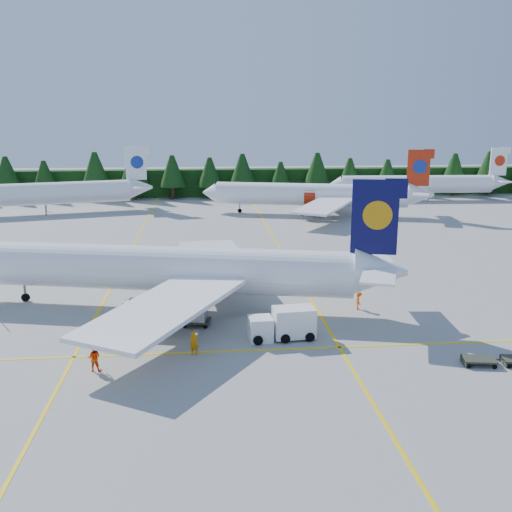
{
  "coord_description": "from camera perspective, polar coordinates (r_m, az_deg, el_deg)",
  "views": [
    {
      "loc": [
        -4.2,
        -46.21,
        17.26
      ],
      "look_at": [
        1.01,
        9.94,
        3.5
      ],
      "focal_mm": 40.0,
      "sensor_mm": 36.0,
      "label": 1
    }
  ],
  "objects": [
    {
      "name": "crew_a",
      "position": [
        43.04,
        -6.19,
        -8.67
      ],
      "size": [
        0.73,
        0.53,
        1.85
      ],
      "primitive_type": "imported",
      "rotation": [
        0.0,
        0.0,
        0.14
      ],
      "color": "orange",
      "rests_on": "ground"
    },
    {
      "name": "taxi_stripe_a",
      "position": [
        69.12,
        -13.28,
        -1.12
      ],
      "size": [
        0.25,
        120.0,
        0.01
      ],
      "primitive_type": "cube",
      "color": "yellow",
      "rests_on": "ground"
    },
    {
      "name": "airliner_far_left",
      "position": [
        111.85,
        -22.01,
        5.77
      ],
      "size": [
        40.14,
        13.16,
        11.89
      ],
      "rotation": [
        0.0,
        0.0,
        0.25
      ],
      "color": "white",
      "rests_on": "ground"
    },
    {
      "name": "ground",
      "position": [
        49.51,
        -0.1,
        -6.69
      ],
      "size": [
        320.0,
        320.0,
        0.0
      ],
      "primitive_type": "plane",
      "color": "#979792",
      "rests_on": "ground"
    },
    {
      "name": "airliner_red",
      "position": [
        104.3,
        5.09,
        6.11
      ],
      "size": [
        39.91,
        32.43,
        11.82
      ],
      "rotation": [
        0.0,
        0.0,
        -0.25
      ],
      "color": "white",
      "rests_on": "ground"
    },
    {
      "name": "airliner_far_right",
      "position": [
        126.53,
        15.27,
        6.97
      ],
      "size": [
        37.97,
        5.34,
        11.04
      ],
      "rotation": [
        0.0,
        0.0,
        -0.05
      ],
      "color": "white",
      "rests_on": "ground"
    },
    {
      "name": "taxi_stripe_b",
      "position": [
        69.18,
        3.35,
        -0.76
      ],
      "size": [
        0.25,
        120.0,
        0.01
      ],
      "primitive_type": "cube",
      "color": "yellow",
      "rests_on": "ground"
    },
    {
      "name": "uld_pair",
      "position": [
        49.34,
        -7.59,
        -5.41
      ],
      "size": [
        5.37,
        3.2,
        1.77
      ],
      "rotation": [
        0.0,
        0.0,
        -0.18
      ],
      "color": "#2F3426",
      "rests_on": "ground"
    },
    {
      "name": "airliner_navy",
      "position": [
        53.36,
        -10.36,
        -1.29
      ],
      "size": [
        41.26,
        33.57,
        12.17
      ],
      "rotation": [
        0.0,
        0.0,
        -0.23
      ],
      "color": "white",
      "rests_on": "ground"
    },
    {
      "name": "service_truck",
      "position": [
        45.72,
        2.62,
        -6.79
      ],
      "size": [
        5.39,
        2.33,
        2.53
      ],
      "rotation": [
        0.0,
        0.0,
        0.08
      ],
      "color": "silver",
      "rests_on": "ground"
    },
    {
      "name": "crew_b",
      "position": [
        41.85,
        -15.89,
        -9.75
      ],
      "size": [
        1.0,
        0.81,
        1.93
      ],
      "primitive_type": "imported",
      "rotation": [
        0.0,
        0.0,
        3.06
      ],
      "color": "#EE3D05",
      "rests_on": "ground"
    },
    {
      "name": "taxi_stripe_cross",
      "position": [
        43.96,
        0.61,
        -9.4
      ],
      "size": [
        80.0,
        0.25,
        0.01
      ],
      "primitive_type": "cube",
      "color": "yellow",
      "rests_on": "ground"
    },
    {
      "name": "crew_c",
      "position": [
        53.45,
        10.22,
        -4.42
      ],
      "size": [
        0.51,
        0.72,
        1.66
      ],
      "primitive_type": "imported",
      "rotation": [
        0.0,
        0.0,
        1.5
      ],
      "color": "#FF5205",
      "rests_on": "ground"
    },
    {
      "name": "treeline_hedge",
      "position": [
        129.07,
        -3.43,
        7.34
      ],
      "size": [
        220.0,
        4.0,
        6.0
      ],
      "primitive_type": "cube",
      "color": "black",
      "rests_on": "ground"
    }
  ]
}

